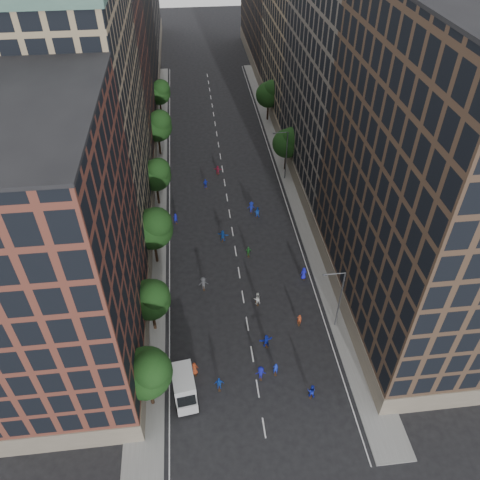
{
  "coord_description": "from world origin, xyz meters",
  "views": [
    {
      "loc": [
        -5.09,
        -23.19,
        45.01
      ],
      "look_at": [
        0.65,
        27.04,
        2.0
      ],
      "focal_mm": 35.0,
      "sensor_mm": 36.0,
      "label": 1
    }
  ],
  "objects_px": {
    "streetlamp_near": "(339,297)",
    "cargo_van": "(184,387)",
    "streetlamp_far": "(285,153)",
    "skater_2": "(311,391)",
    "skater_0": "(189,387)",
    "skater_1": "(276,369)"
  },
  "relations": [
    {
      "from": "streetlamp_far",
      "to": "skater_2",
      "type": "relative_size",
      "value": 5.03
    },
    {
      "from": "streetlamp_near",
      "to": "skater_0",
      "type": "height_order",
      "value": "streetlamp_near"
    },
    {
      "from": "streetlamp_near",
      "to": "cargo_van",
      "type": "distance_m",
      "value": 19.95
    },
    {
      "from": "streetlamp_near",
      "to": "skater_1",
      "type": "relative_size",
      "value": 5.48
    },
    {
      "from": "skater_2",
      "to": "streetlamp_near",
      "type": "bearing_deg",
      "value": -96.21
    },
    {
      "from": "cargo_van",
      "to": "skater_2",
      "type": "xyz_separation_m",
      "value": [
        13.31,
        -1.69,
        -0.52
      ]
    },
    {
      "from": "skater_1",
      "to": "streetlamp_far",
      "type": "bearing_deg",
      "value": -95.57
    },
    {
      "from": "streetlamp_near",
      "to": "skater_0",
      "type": "bearing_deg",
      "value": -158.0
    },
    {
      "from": "streetlamp_far",
      "to": "skater_2",
      "type": "height_order",
      "value": "streetlamp_far"
    },
    {
      "from": "streetlamp_far",
      "to": "skater_2",
      "type": "bearing_deg",
      "value": -96.62
    },
    {
      "from": "cargo_van",
      "to": "skater_2",
      "type": "relative_size",
      "value": 2.95
    },
    {
      "from": "streetlamp_near",
      "to": "skater_1",
      "type": "bearing_deg",
      "value": -144.53
    },
    {
      "from": "streetlamp_far",
      "to": "skater_1",
      "type": "height_order",
      "value": "streetlamp_far"
    },
    {
      "from": "cargo_van",
      "to": "skater_2",
      "type": "height_order",
      "value": "cargo_van"
    },
    {
      "from": "skater_2",
      "to": "cargo_van",
      "type": "bearing_deg",
      "value": 14.95
    },
    {
      "from": "streetlamp_near",
      "to": "skater_0",
      "type": "xyz_separation_m",
      "value": [
        -17.66,
        -7.14,
        -4.22
      ]
    },
    {
      "from": "cargo_van",
      "to": "skater_1",
      "type": "relative_size",
      "value": 3.21
    },
    {
      "from": "skater_0",
      "to": "skater_2",
      "type": "height_order",
      "value": "skater_0"
    },
    {
      "from": "streetlamp_near",
      "to": "streetlamp_far",
      "type": "xyz_separation_m",
      "value": [
        0.0,
        33.0,
        0.0
      ]
    },
    {
      "from": "skater_1",
      "to": "cargo_van",
      "type": "bearing_deg",
      "value": 14.82
    },
    {
      "from": "streetlamp_far",
      "to": "skater_0",
      "type": "distance_m",
      "value": 44.05
    },
    {
      "from": "skater_1",
      "to": "skater_2",
      "type": "height_order",
      "value": "skater_2"
    }
  ]
}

